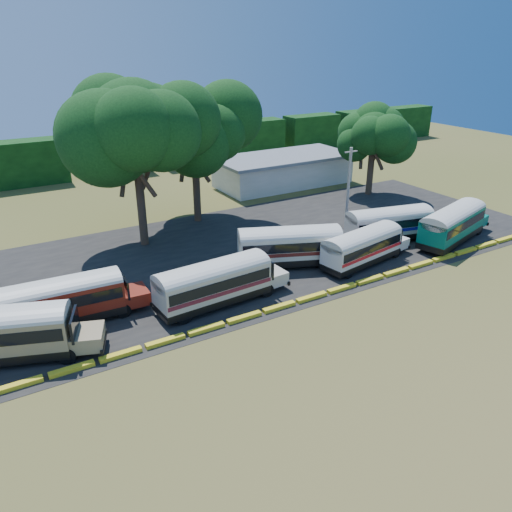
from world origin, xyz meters
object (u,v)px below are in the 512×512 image
bus_teal (454,222)px  tree_west (134,127)px  bus_cream_west (216,281)px  bus_red (63,298)px  bus_white_red (363,245)px

bus_teal → tree_west: tree_west is taller
tree_west → bus_cream_west: bearing=-87.5°
bus_teal → tree_west: (-26.30, 15.00, 9.23)m
bus_red → tree_west: bearing=52.8°
bus_red → bus_teal: 36.20m
bus_cream_west → bus_teal: bus_teal is taller
bus_white_red → bus_red: bearing=163.4°
bus_white_red → bus_cream_west: bearing=170.3°
bus_teal → bus_white_red: bearing=161.8°
bus_red → bus_teal: (36.03, -3.50, 0.12)m
bus_red → bus_white_red: size_ratio=1.04×
bus_white_red → tree_west: size_ratio=0.66×
bus_red → bus_white_red: bearing=-4.0°
bus_white_red → bus_teal: 11.18m
bus_red → tree_west: tree_west is taller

